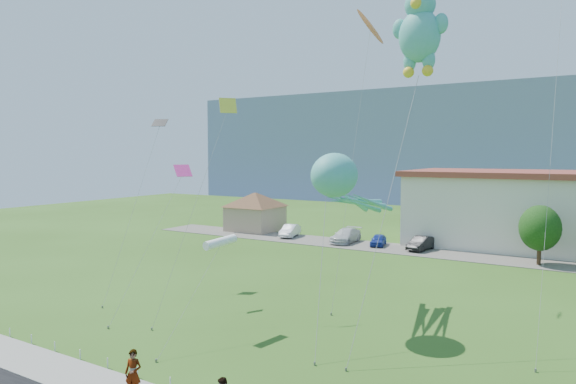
{
  "coord_description": "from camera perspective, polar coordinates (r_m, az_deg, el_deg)",
  "views": [
    {
      "loc": [
        14.37,
        -16.87,
        10.02
      ],
      "look_at": [
        -0.75,
        8.0,
        7.87
      ],
      "focal_mm": 32.0,
      "sensor_mm": 36.0,
      "label": 1
    }
  ],
  "objects": [
    {
      "name": "parked_car_blue",
      "position": [
        57.09,
        10.0,
        -5.27
      ],
      "size": [
        2.18,
        3.82,
        1.22
      ],
      "primitive_type": "imported",
      "rotation": [
        0.0,
        0.0,
        0.21
      ],
      "color": "navy",
      "rests_on": "parking_strip"
    },
    {
      "name": "pavilion",
      "position": [
        67.32,
        -3.66,
        -1.76
      ],
      "size": [
        9.2,
        9.2,
        5.0
      ],
      "color": "tan",
      "rests_on": "ground"
    },
    {
      "name": "ground",
      "position": [
        24.32,
        -8.86,
        -20.16
      ],
      "size": [
        160.0,
        160.0,
        0.0
      ],
      "primitive_type": "plane",
      "color": "#2E5117",
      "rests_on": "ground"
    },
    {
      "name": "small_kite_white",
      "position": [
        29.19,
        -7.57,
        -5.62
      ],
      "size": [
        0.5,
        6.33,
        5.52
      ],
      "color": "white",
      "rests_on": "ground"
    },
    {
      "name": "pedestrian_left",
      "position": [
        23.11,
        -16.82,
        -18.72
      ],
      "size": [
        0.83,
        0.68,
        1.95
      ],
      "primitive_type": "imported",
      "rotation": [
        0.0,
        0.0,
        0.34
      ],
      "color": "gray",
      "rests_on": "sidewalk"
    },
    {
      "name": "small_kite_black",
      "position": [
        40.9,
        -14.69,
        5.36
      ],
      "size": [
        2.95,
        8.37,
        12.92
      ],
      "color": "black",
      "rests_on": "ground"
    },
    {
      "name": "parked_car_silver",
      "position": [
        62.26,
        0.22,
        -4.32
      ],
      "size": [
        2.48,
        4.61,
        1.44
      ],
      "primitive_type": "imported",
      "rotation": [
        0.0,
        0.0,
        0.23
      ],
      "color": "silver",
      "rests_on": "parking_strip"
    },
    {
      "name": "octopus_kite",
      "position": [
        30.31,
        6.13,
        0.65
      ],
      "size": [
        2.95,
        11.51,
        10.1
      ],
      "color": "teal",
      "rests_on": "ground"
    },
    {
      "name": "teddy_bear_kite",
      "position": [
        31.29,
        14.42,
        17.11
      ],
      "size": [
        3.18,
        9.12,
        19.47
      ],
      "color": "teal",
      "rests_on": "ground"
    },
    {
      "name": "parking_strip",
      "position": [
        54.75,
        15.63,
        -6.45
      ],
      "size": [
        70.0,
        6.0,
        0.06
      ],
      "primitive_type": "cube",
      "color": "#59544C",
      "rests_on": "ground"
    },
    {
      "name": "small_kite_yellow",
      "position": [
        33.37,
        -7.62,
        6.81
      ],
      "size": [
        1.33,
        7.09,
        13.62
      ],
      "color": "yellow",
      "rests_on": "ground"
    },
    {
      "name": "small_kite_orange",
      "position": [
        38.99,
        9.06,
        17.06
      ],
      "size": [
        1.8,
        7.92,
        19.91
      ],
      "color": "orange",
      "rests_on": "ground"
    },
    {
      "name": "small_kite_pink",
      "position": [
        35.25,
        -12.34,
        0.75
      ],
      "size": [
        1.29,
        7.66,
        9.34
      ],
      "color": "#E73392",
      "rests_on": "ground"
    },
    {
      "name": "parked_car_black",
      "position": [
        55.47,
        14.59,
        -5.52
      ],
      "size": [
        2.1,
        4.48,
        1.42
      ],
      "primitive_type": "imported",
      "rotation": [
        0.0,
        0.0,
        -0.14
      ],
      "color": "black",
      "rests_on": "parking_strip"
    },
    {
      "name": "parked_car_white",
      "position": [
        58.58,
        6.44,
        -4.83
      ],
      "size": [
        2.31,
        5.4,
        1.55
      ],
      "primitive_type": "imported",
      "rotation": [
        0.0,
        0.0,
        0.03
      ],
      "color": "silver",
      "rests_on": "parking_strip"
    },
    {
      "name": "tree_near",
      "position": [
        51.49,
        26.2,
        -3.62
      ],
      "size": [
        3.6,
        3.6,
        5.47
      ],
      "color": "#3F2B19",
      "rests_on": "ground"
    },
    {
      "name": "hill_ridge",
      "position": [
        137.65,
        25.38,
        4.84
      ],
      "size": [
        160.0,
        50.0,
        25.0
      ],
      "primitive_type": "cube",
      "color": "slate",
      "rests_on": "ground"
    }
  ]
}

